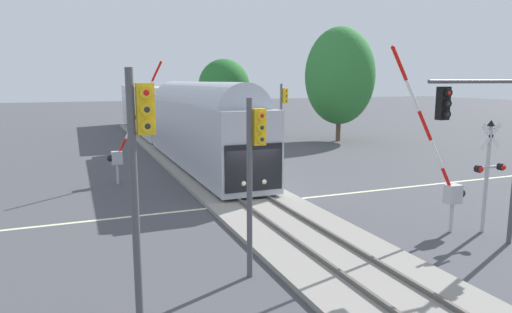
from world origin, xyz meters
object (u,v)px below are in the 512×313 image
crossing_gate_near (446,176)px  traffic_signal_near_left (140,166)px  crossing_gate_far (122,146)px  traffic_signal_far_side (283,110)px  elm_centre_background (224,87)px  traffic_signal_median (254,159)px  traffic_signal_near_right (497,119)px  commuter_train (168,114)px  crossing_signal_mast (488,165)px  maple_right_background (340,76)px

crossing_gate_near → traffic_signal_near_left: 11.79m
crossing_gate_far → traffic_signal_far_side: (10.67, 2.42, 1.48)m
crossing_gate_far → elm_centre_background: (11.66, 18.26, 2.81)m
traffic_signal_median → traffic_signal_near_right: bearing=-5.6°
commuter_train → crossing_signal_mast: bearing=-76.2°
commuter_train → traffic_signal_median: size_ratio=8.30×
traffic_signal_near_right → traffic_signal_near_left: bearing=-172.0°
traffic_signal_far_side → crossing_signal_mast: bearing=-86.9°
crossing_signal_mast → maple_right_background: maple_right_background is taller
traffic_signal_median → traffic_signal_near_left: size_ratio=0.88×
commuter_train → traffic_signal_near_right: traffic_signal_near_right is taller
traffic_signal_near_right → traffic_signal_far_side: size_ratio=1.08×
traffic_signal_far_side → maple_right_background: maple_right_background is taller
crossing_gate_far → crossing_gate_near: bearing=-51.9°
commuter_train → elm_centre_background: elm_centre_background is taller
traffic_signal_median → maple_right_background: bearing=53.7°
commuter_train → maple_right_background: 15.78m
crossing_gate_far → maple_right_background: (20.38, 11.00, 3.85)m
crossing_gate_far → maple_right_background: bearing=28.4°
traffic_signal_near_left → maple_right_background: 34.65m
traffic_signal_near_left → maple_right_background: (21.54, 27.06, 2.06)m
traffic_signal_near_right → traffic_signal_near_left: traffic_signal_near_left is taller
traffic_signal_near_left → commuter_train: bearing=78.0°
traffic_signal_near_right → elm_centre_background: 32.75m
commuter_train → traffic_signal_near_right: 28.10m
traffic_signal_near_right → crossing_gate_far: bearing=125.5°
commuter_train → traffic_signal_far_side: bearing=-62.3°
crossing_signal_mast → crossing_gate_far: 17.56m
traffic_signal_near_left → elm_centre_background: elm_centre_background is taller
traffic_signal_median → elm_centre_background: bearing=73.5°
maple_right_background → crossing_signal_mast: bearing=-110.1°
crossing_gate_far → traffic_signal_near_left: crossing_gate_far is taller
crossing_gate_far → maple_right_background: maple_right_background is taller
traffic_signal_median → elm_centre_background: (9.43, 31.92, 1.49)m
crossing_signal_mast → traffic_signal_near_left: bearing=-167.5°
elm_centre_background → maple_right_background: bearing=-39.8°
traffic_signal_far_side → commuter_train: bearing=117.7°
commuter_train → traffic_signal_near_left: traffic_signal_near_left is taller
commuter_train → traffic_signal_far_side: size_ratio=7.92×
commuter_train → crossing_gate_far: bearing=-111.1°
crossing_gate_near → traffic_signal_near_left: crossing_gate_near is taller
commuter_train → traffic_signal_far_side: commuter_train is taller
crossing_signal_mast → elm_centre_background: elm_centre_background is taller
traffic_signal_far_side → traffic_signal_near_left: bearing=-122.6°
crossing_gate_near → traffic_signal_near_left: size_ratio=1.15×
commuter_train → crossing_gate_near: 26.37m
traffic_signal_near_left → maple_right_background: size_ratio=0.56×
crossing_gate_near → crossing_signal_mast: 1.61m
traffic_signal_near_left → traffic_signal_far_side: bearing=57.4°
traffic_signal_median → commuter_train: bearing=84.0°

